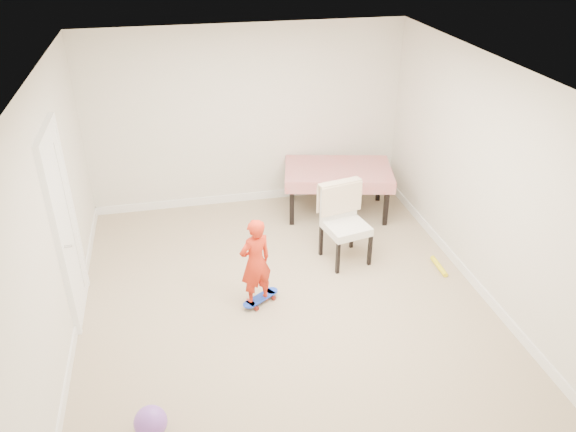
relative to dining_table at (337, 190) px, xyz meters
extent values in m
plane|color=tan|center=(-1.19, -1.86, -0.35)|extent=(5.00, 5.00, 0.00)
cube|color=white|center=(-1.19, -1.86, 2.23)|extent=(4.50, 5.00, 0.04)
cube|color=beige|center=(-1.19, 0.62, 0.95)|extent=(4.50, 0.04, 2.60)
cube|color=beige|center=(-1.19, -4.34, 0.95)|extent=(4.50, 0.04, 2.60)
cube|color=beige|center=(-3.42, -1.86, 0.95)|extent=(0.04, 5.00, 2.60)
cube|color=beige|center=(1.04, -1.86, 0.95)|extent=(0.04, 5.00, 2.60)
cube|color=white|center=(-3.41, -1.56, 0.68)|extent=(0.11, 0.94, 2.11)
cube|color=white|center=(-1.19, 0.63, -0.29)|extent=(4.50, 0.02, 0.12)
cube|color=white|center=(-3.43, -1.86, -0.29)|extent=(0.02, 5.00, 0.12)
cube|color=white|center=(1.05, -1.86, -0.29)|extent=(0.02, 5.00, 0.12)
imported|color=red|center=(-1.50, -1.90, 0.18)|extent=(0.45, 0.37, 1.04)
sphere|color=#8B54C9|center=(-2.66, -3.47, -0.21)|extent=(0.28, 0.28, 0.28)
cylinder|color=yellow|center=(0.82, -1.69, -0.32)|extent=(0.07, 0.40, 0.06)
camera|label=1|loc=(-2.22, -6.92, 3.59)|focal=35.00mm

